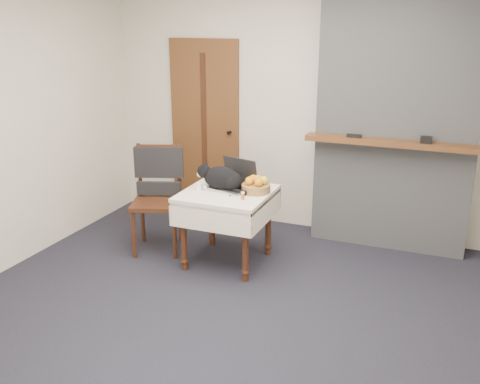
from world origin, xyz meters
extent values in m
plane|color=black|center=(0.00, 0.00, 0.00)|extent=(4.50, 4.50, 0.00)
cube|color=beige|center=(0.00, 2.00, 1.30)|extent=(4.50, 0.02, 2.60)
cube|color=brown|center=(-1.20, 1.98, 1.00)|extent=(0.82, 0.05, 2.00)
cube|color=#3D1C10|center=(-1.20, 1.95, 1.00)|extent=(0.06, 0.01, 1.70)
cylinder|color=black|center=(-0.88, 1.93, 1.00)|extent=(0.04, 0.06, 0.04)
cube|color=gray|center=(0.90, 1.85, 1.30)|extent=(1.50, 0.30, 2.60)
cube|color=brown|center=(0.90, 1.61, 1.10)|extent=(1.62, 0.18, 0.05)
cube|color=black|center=(0.55, 1.61, 1.14)|extent=(0.14, 0.04, 0.03)
cube|color=black|center=(1.20, 1.61, 1.16)|extent=(0.10, 0.07, 0.06)
cylinder|color=#3D1C10|center=(-0.73, 0.52, 0.32)|extent=(0.06, 0.06, 0.64)
sphere|color=#3D1C10|center=(-0.73, 0.52, 0.08)|extent=(0.07, 0.07, 0.07)
cylinder|color=#3D1C10|center=(-0.13, 0.52, 0.32)|extent=(0.06, 0.06, 0.64)
sphere|color=#3D1C10|center=(-0.13, 0.52, 0.08)|extent=(0.07, 0.07, 0.07)
cylinder|color=#3D1C10|center=(-0.73, 1.12, 0.32)|extent=(0.06, 0.06, 0.64)
sphere|color=#3D1C10|center=(-0.73, 1.12, 0.08)|extent=(0.07, 0.07, 0.07)
cylinder|color=#3D1C10|center=(-0.13, 1.12, 0.32)|extent=(0.06, 0.06, 0.64)
sphere|color=#3D1C10|center=(-0.13, 1.12, 0.08)|extent=(0.07, 0.07, 0.07)
cube|color=beige|center=(-0.43, 0.82, 0.67)|extent=(0.78, 0.78, 0.06)
cube|color=beige|center=(-0.43, 0.44, 0.56)|extent=(0.78, 0.01, 0.22)
cube|color=beige|center=(-0.43, 1.21, 0.56)|extent=(0.78, 0.01, 0.22)
cube|color=beige|center=(-0.81, 0.82, 0.56)|extent=(0.01, 0.78, 0.22)
cube|color=beige|center=(-0.04, 0.82, 0.56)|extent=(0.01, 0.78, 0.22)
cube|color=#B7B7BC|center=(-0.42, 0.87, 0.71)|extent=(0.43, 0.35, 0.02)
cube|color=black|center=(-0.42, 0.87, 0.72)|extent=(0.34, 0.25, 0.00)
cube|color=black|center=(-0.38, 1.02, 0.85)|extent=(0.38, 0.17, 0.26)
cube|color=#A5C7F2|center=(-0.38, 1.02, 0.85)|extent=(0.34, 0.15, 0.23)
ellipsoid|color=black|center=(-0.50, 0.85, 0.81)|extent=(0.36, 0.22, 0.22)
ellipsoid|color=black|center=(-0.39, 0.86, 0.79)|extent=(0.19, 0.21, 0.18)
sphere|color=black|center=(-0.67, 0.84, 0.86)|extent=(0.13, 0.13, 0.13)
ellipsoid|color=white|center=(-0.71, 0.84, 0.83)|extent=(0.06, 0.07, 0.06)
ellipsoid|color=white|center=(-0.64, 0.85, 0.77)|extent=(0.06, 0.08, 0.09)
cone|color=black|center=(-0.66, 0.81, 0.93)|extent=(0.04, 0.05, 0.05)
cone|color=black|center=(-0.66, 0.88, 0.93)|extent=(0.04, 0.05, 0.05)
cylinder|color=black|center=(-0.32, 0.79, 0.73)|extent=(0.19, 0.09, 0.04)
sphere|color=white|center=(-0.64, 0.80, 0.72)|extent=(0.04, 0.04, 0.04)
sphere|color=white|center=(-0.65, 0.89, 0.72)|extent=(0.04, 0.04, 0.04)
cylinder|color=white|center=(-0.69, 0.76, 0.73)|extent=(0.06, 0.06, 0.07)
cylinder|color=#AF4B15|center=(-0.21, 0.67, 0.73)|extent=(0.03, 0.03, 0.05)
cylinder|color=white|center=(-0.21, 0.67, 0.76)|extent=(0.03, 0.03, 0.01)
cylinder|color=olive|center=(-0.18, 0.90, 0.74)|extent=(0.26, 0.26, 0.07)
sphere|color=orange|center=(-0.23, 0.87, 0.81)|extent=(0.08, 0.08, 0.08)
sphere|color=orange|center=(-0.14, 0.86, 0.81)|extent=(0.08, 0.08, 0.08)
sphere|color=orange|center=(-0.18, 0.96, 0.81)|extent=(0.08, 0.08, 0.08)
sphere|color=yellow|center=(-0.12, 0.93, 0.81)|extent=(0.08, 0.08, 0.08)
sphere|color=orange|center=(-0.22, 0.95, 0.81)|extent=(0.08, 0.08, 0.08)
cube|color=black|center=(-0.27, 0.86, 0.70)|extent=(0.14, 0.10, 0.01)
cube|color=#3D1C10|center=(-1.18, 0.82, 0.49)|extent=(0.59, 0.59, 0.04)
cylinder|color=#3D1C10|center=(-1.30, 0.57, 0.25)|extent=(0.04, 0.04, 0.49)
cylinder|color=#3D1C10|center=(-0.93, 0.70, 0.25)|extent=(0.04, 0.04, 0.49)
cylinder|color=#3D1C10|center=(-1.43, 0.94, 0.25)|extent=(0.04, 0.04, 0.49)
cylinder|color=#3D1C10|center=(-1.06, 1.07, 0.25)|extent=(0.04, 0.04, 0.49)
cylinder|color=#3D1C10|center=(-1.43, 0.94, 0.76)|extent=(0.04, 0.04, 0.55)
cylinder|color=#3D1C10|center=(-1.06, 1.07, 0.76)|extent=(0.04, 0.04, 0.55)
cube|color=#3D1C10|center=(-1.24, 1.01, 0.87)|extent=(0.38, 0.16, 0.31)
cube|color=black|center=(-1.24, 1.00, 0.85)|extent=(0.48, 0.22, 0.31)
camera|label=1|loc=(1.42, -3.42, 2.20)|focal=40.00mm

